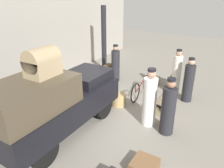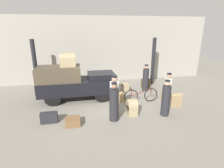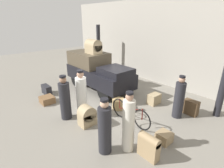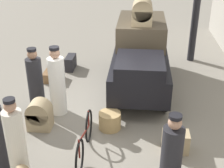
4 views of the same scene
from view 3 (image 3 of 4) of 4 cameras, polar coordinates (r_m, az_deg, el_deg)
The scene contains 19 objects.
ground_plane at distance 7.60m, azimuth -2.14°, elevation -6.66°, with size 30.00×30.00×0.00m, color gray.
station_building_facade at distance 9.90m, azimuth 16.84°, elevation 12.66°, with size 16.00×0.15×4.50m.
canopy_pillar_left at distance 11.64m, azimuth -4.38°, elevation 11.10°, with size 0.24×0.24×3.11m.
truck at distance 9.00m, azimuth -5.05°, elevation 4.53°, with size 3.94×1.51×1.83m.
bicycle at distance 6.23m, azimuth 5.94°, elevation -9.49°, with size 1.79×0.04×0.77m.
wicker_basket at distance 7.20m, azimuth 2.16°, elevation -6.48°, with size 0.52×0.52×0.41m.
porter_standing_middle at distance 4.80m, azimuth -2.38°, elevation -14.33°, with size 0.36×0.36×1.62m.
porter_with_bicycle at distance 6.84m, azimuth 21.07°, elevation -4.50°, with size 0.36×0.36×1.62m.
porter_carrying_trunk at distance 6.52m, azimuth -15.09°, elevation -4.90°, with size 0.39×0.39×1.66m.
conductor_in_dark_uniform at distance 4.85m, azimuth 5.39°, elevation -12.93°, with size 0.34×0.34×1.77m.
porter_lifting_near_truck at distance 6.63m, azimuth -9.91°, elevation -3.52°, with size 0.40×0.40×1.77m.
suitcase_tan_flat at distance 7.79m, azimuth 13.58°, elevation -4.74°, with size 0.37×0.55×0.45m.
suitcase_small_leather at distance 8.18m, azimuth -20.40°, elevation -4.84°, with size 0.57×0.54×0.29m.
trunk_barrel_dark at distance 6.16m, azimuth -8.17°, elevation -10.24°, with size 0.42×0.54×0.72m.
trunk_large_brown at distance 7.40m, azimuth 24.33°, elevation -6.98°, with size 0.54×0.29×0.57m.
suitcase_black_upright at distance 5.67m, azimuth 16.64°, elevation -16.34°, with size 0.41×0.41×0.32m.
trunk_wicker_pale at distance 9.09m, azimuth -20.58°, elevation -1.77°, with size 0.67×0.27×0.45m.
trunk_umber_medium at distance 4.94m, azimuth 11.93°, elevation -19.09°, with size 0.58×0.24×0.69m.
trunk_on_truck_roof at distance 8.92m, azimuth -6.12°, elevation 11.97°, with size 0.76×0.56×0.69m.
Camera 3 is at (5.28, -4.20, 3.50)m, focal length 28.00 mm.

